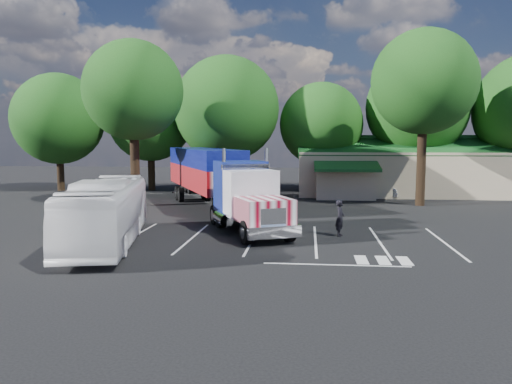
# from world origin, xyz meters

# --- Properties ---
(ground) EXTENTS (120.00, 120.00, 0.00)m
(ground) POSITION_xyz_m (0.00, 0.00, 0.00)
(ground) COLOR black
(ground) RESTS_ON ground
(event_hall) EXTENTS (24.20, 14.12, 5.55)m
(event_hall) POSITION_xyz_m (13.74, 17.81, 2.21)
(event_hall) COLOR tan
(event_hall) RESTS_ON ground
(tree_row_a) EXTENTS (9.00, 9.00, 11.68)m
(tree_row_a) POSITION_xyz_m (-22.00, 16.50, 7.16)
(tree_row_a) COLOR black
(tree_row_a) RESTS_ON ground
(tree_row_b) EXTENTS (8.40, 8.40, 11.35)m
(tree_row_b) POSITION_xyz_m (-13.00, 17.80, 7.13)
(tree_row_b) COLOR black
(tree_row_b) RESTS_ON ground
(tree_row_c) EXTENTS (10.00, 10.00, 13.05)m
(tree_row_c) POSITION_xyz_m (-5.00, 16.20, 8.04)
(tree_row_c) COLOR black
(tree_row_c) RESTS_ON ground
(tree_row_d) EXTENTS (8.00, 8.00, 10.60)m
(tree_row_d) POSITION_xyz_m (4.00, 17.50, 6.58)
(tree_row_d) COLOR black
(tree_row_d) RESTS_ON ground
(tree_row_e) EXTENTS (9.60, 9.60, 12.90)m
(tree_row_e) POSITION_xyz_m (13.00, 18.00, 8.09)
(tree_row_e) COLOR black
(tree_row_e) RESTS_ON ground
(tree_near_left) EXTENTS (7.60, 7.60, 12.65)m
(tree_near_left) POSITION_xyz_m (-10.50, 6.00, 8.81)
(tree_near_left) COLOR black
(tree_near_left) RESTS_ON ground
(tree_near_right) EXTENTS (8.00, 8.00, 13.50)m
(tree_near_right) POSITION_xyz_m (11.50, 8.50, 9.46)
(tree_near_right) COLOR black
(tree_near_right) RESTS_ON ground
(semi_truck) EXTENTS (11.75, 21.24, 4.65)m
(semi_truck) POSITION_xyz_m (-3.84, 3.19, 2.63)
(semi_truck) COLOR black
(semi_truck) RESTS_ON ground
(woman) EXTENTS (0.61, 0.79, 1.94)m
(woman) POSITION_xyz_m (4.50, -4.75, 0.97)
(woman) COLOR black
(woman) RESTS_ON ground
(bicycle) EXTENTS (0.90, 1.89, 0.95)m
(bicycle) POSITION_xyz_m (1.80, 8.00, 0.48)
(bicycle) COLOR black
(bicycle) RESTS_ON ground
(tour_bus) EXTENTS (5.12, 11.72, 3.18)m
(tour_bus) POSITION_xyz_m (-7.00, -8.00, 1.59)
(tour_bus) COLOR silver
(tour_bus) RESTS_ON ground
(silver_sedan) EXTENTS (4.93, 3.36, 1.54)m
(silver_sedan) POSITION_xyz_m (8.65, 14.00, 0.77)
(silver_sedan) COLOR #B7BBC0
(silver_sedan) RESTS_ON ground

